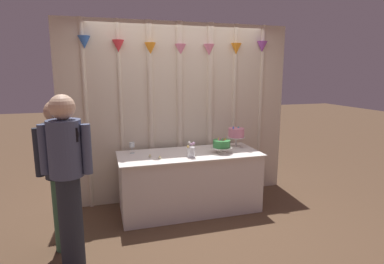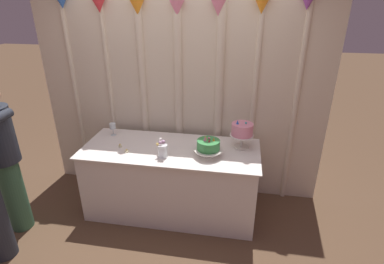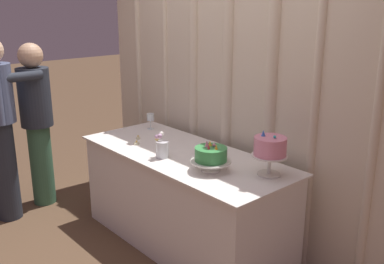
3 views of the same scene
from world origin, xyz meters
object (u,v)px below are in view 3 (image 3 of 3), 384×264
(flower_vase, at_px, (162,148))
(tealight_near_left, at_px, (137,143))
(cake_display_nearleft, at_px, (211,155))
(cake_display_nearright, at_px, (270,148))
(wine_glass, at_px, (151,118))
(guest_girl_blue_dress, at_px, (36,116))
(cake_table, at_px, (184,199))
(tealight_far_left, at_px, (138,138))

(flower_vase, relative_size, tealight_near_left, 4.37)
(cake_display_nearleft, bearing_deg, flower_vase, -167.88)
(cake_display_nearright, xyz_separation_m, wine_glass, (-1.48, 0.07, -0.09))
(cake_display_nearleft, height_order, tealight_near_left, cake_display_nearleft)
(tealight_near_left, relative_size, guest_girl_blue_dress, 0.03)
(cake_table, height_order, tealight_far_left, tealight_far_left)
(cake_display_nearleft, relative_size, tealight_far_left, 7.48)
(tealight_near_left, height_order, guest_girl_blue_dress, guest_girl_blue_dress)
(wine_glass, bearing_deg, flower_vase, -30.10)
(cake_table, relative_size, wine_glass, 12.71)
(cake_table, relative_size, tealight_far_left, 48.73)
(wine_glass, height_order, tealight_near_left, wine_glass)
(cake_table, relative_size, flower_vase, 9.24)
(tealight_far_left, xyz_separation_m, tealight_near_left, (0.11, -0.09, -0.00))
(cake_display_nearleft, bearing_deg, guest_girl_blue_dress, -166.50)
(guest_girl_blue_dress, bearing_deg, tealight_near_left, 20.21)
(cake_display_nearleft, height_order, cake_display_nearright, cake_display_nearright)
(cake_table, distance_m, wine_glass, 0.92)
(wine_glass, distance_m, tealight_far_left, 0.35)
(cake_display_nearleft, xyz_separation_m, tealight_far_left, (-0.96, 0.03, -0.10))
(tealight_far_left, bearing_deg, cake_table, 6.90)
(cake_table, height_order, flower_vase, flower_vase)
(flower_vase, height_order, tealight_near_left, flower_vase)
(cake_table, xyz_separation_m, tealight_near_left, (-0.43, -0.16, 0.41))
(cake_table, xyz_separation_m, guest_girl_blue_dress, (-1.53, -0.56, 0.50))
(wine_glass, bearing_deg, tealight_near_left, -50.70)
(flower_vase, xyz_separation_m, tealight_near_left, (-0.40, 0.03, -0.07))
(wine_glass, bearing_deg, cake_display_nearleft, -15.05)
(tealight_near_left, bearing_deg, cake_display_nearright, 14.63)
(tealight_far_left, bearing_deg, flower_vase, -14.03)
(cake_display_nearleft, xyz_separation_m, cake_display_nearright, (0.32, 0.24, 0.08))
(flower_vase, bearing_deg, cake_display_nearright, 23.71)
(cake_display_nearright, bearing_deg, flower_vase, -156.29)
(cake_display_nearright, height_order, flower_vase, cake_display_nearright)
(cake_display_nearright, bearing_deg, guest_girl_blue_dress, -162.62)
(cake_table, distance_m, cake_display_nearleft, 0.67)
(cake_display_nearleft, relative_size, cake_display_nearright, 0.91)
(cake_table, relative_size, cake_display_nearleft, 6.51)
(cake_table, xyz_separation_m, cake_display_nearright, (0.74, 0.15, 0.59))
(tealight_near_left, bearing_deg, wine_glass, 129.30)
(tealight_far_left, height_order, guest_girl_blue_dress, guest_girl_blue_dress)
(cake_table, relative_size, cake_display_nearright, 5.95)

